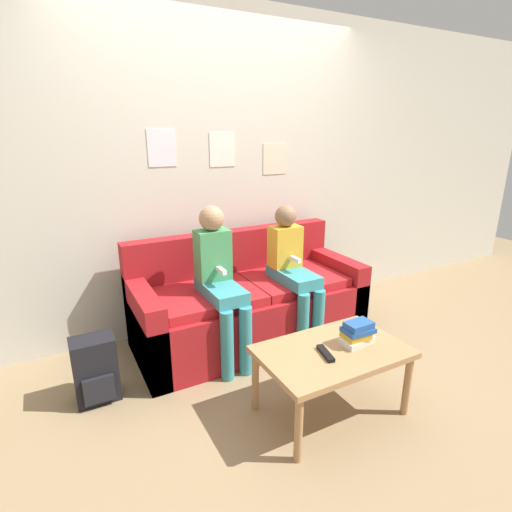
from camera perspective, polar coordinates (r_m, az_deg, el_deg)
name	(u,v)px	position (r m, az deg, el deg)	size (l,w,h in m)	color
ground_plane	(280,367)	(3.01, 3.38, -15.57)	(10.00, 10.00, 0.00)	#937A56
wall_back	(221,173)	(3.40, -4.98, 11.74)	(8.00, 0.06, 2.60)	beige
couch	(248,304)	(3.24, -1.12, -6.93)	(1.81, 0.76, 0.85)	maroon
coffee_table	(332,357)	(2.45, 10.84, -13.96)	(0.85, 0.54, 0.43)	#AD7F51
person_left	(220,277)	(2.83, -5.21, -3.02)	(0.24, 0.53, 1.14)	teal
person_right	(293,268)	(3.11, 5.33, -1.67)	(0.24, 0.53, 1.09)	teal
tv_remote	(326,353)	(2.35, 9.91, -13.53)	(0.08, 0.17, 0.02)	black
book_stack	(357,333)	(2.48, 14.29, -10.65)	(0.22, 0.14, 0.14)	silver
backpack	(95,370)	(2.78, -21.96, -14.85)	(0.26, 0.21, 0.43)	black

